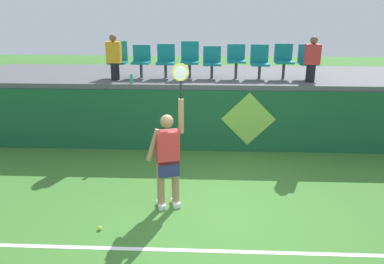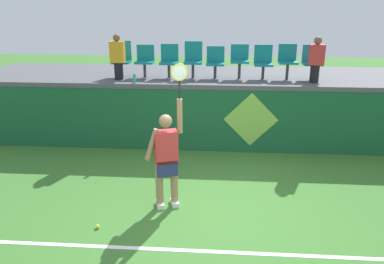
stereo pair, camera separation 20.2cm
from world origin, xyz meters
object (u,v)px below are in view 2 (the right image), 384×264
(stadium_chair_0, at_px, (122,58))
(stadium_chair_1, at_px, (145,59))
(stadium_chair_2, at_px, (169,59))
(stadium_chair_8, at_px, (312,60))
(spectator_1, at_px, (316,59))
(stadium_chair_7, at_px, (288,59))
(tennis_ball, at_px, (98,227))
(stadium_chair_5, at_px, (240,59))
(stadium_chair_4, at_px, (215,61))
(spectator_0, at_px, (118,56))
(stadium_chair_3, at_px, (193,58))
(stadium_chair_6, at_px, (263,61))
(tennis_player, at_px, (167,156))
(water_bottle, at_px, (134,78))

(stadium_chair_0, height_order, stadium_chair_1, stadium_chair_0)
(stadium_chair_2, bearing_deg, stadium_chair_8, -0.02)
(stadium_chair_2, distance_m, spectator_1, 3.51)
(stadium_chair_7, bearing_deg, tennis_ball, -128.13)
(stadium_chair_5, bearing_deg, stadium_chair_2, 179.78)
(tennis_ball, xyz_separation_m, stadium_chair_4, (1.74, 4.46, 1.98))
(stadium_chair_2, relative_size, spectator_0, 0.75)
(stadium_chair_3, bearing_deg, stadium_chair_0, 179.97)
(stadium_chair_5, xyz_separation_m, stadium_chair_6, (0.58, 0.01, -0.04))
(tennis_ball, bearing_deg, stadium_chair_8, 47.54)
(stadium_chair_1, xyz_separation_m, spectator_1, (4.10, -0.42, 0.10))
(stadium_chair_1, height_order, stadium_chair_5, stadium_chair_5)
(stadium_chair_2, xyz_separation_m, spectator_0, (-1.20, -0.40, 0.11))
(stadium_chair_4, height_order, stadium_chair_7, stadium_chair_7)
(tennis_player, distance_m, stadium_chair_1, 3.95)
(water_bottle, height_order, spectator_1, spectator_1)
(stadium_chair_1, bearing_deg, spectator_0, -146.09)
(stadium_chair_3, height_order, stadium_chair_4, stadium_chair_3)
(tennis_ball, xyz_separation_m, stadium_chair_3, (1.19, 4.47, 2.04))
(water_bottle, relative_size, stadium_chair_1, 0.28)
(stadium_chair_4, bearing_deg, stadium_chair_1, -179.98)
(spectator_0, bearing_deg, stadium_chair_7, 5.49)
(tennis_ball, distance_m, stadium_chair_8, 6.37)
(stadium_chair_3, xyz_separation_m, stadium_chair_5, (1.15, -0.01, -0.00))
(stadium_chair_4, bearing_deg, spectator_0, -170.46)
(tennis_player, relative_size, water_bottle, 11.38)
(water_bottle, relative_size, stadium_chair_2, 0.27)
(water_bottle, bearing_deg, tennis_ball, -87.99)
(stadium_chair_0, bearing_deg, spectator_1, -5.23)
(stadium_chair_8, distance_m, spectator_1, 0.43)
(stadium_chair_5, bearing_deg, spectator_0, -172.43)
(water_bottle, height_order, stadium_chair_8, stadium_chair_8)
(stadium_chair_1, relative_size, stadium_chair_5, 0.97)
(water_bottle, relative_size, stadium_chair_0, 0.25)
(stadium_chair_0, distance_m, stadium_chair_3, 1.80)
(water_bottle, distance_m, stadium_chair_8, 4.30)
(stadium_chair_5, bearing_deg, tennis_ball, -117.68)
(water_bottle, bearing_deg, stadium_chair_3, 31.43)
(tennis_player, relative_size, stadium_chair_3, 2.82)
(tennis_ball, relative_size, stadium_chair_2, 0.08)
(stadium_chair_3, bearing_deg, stadium_chair_5, -0.59)
(stadium_chair_7, xyz_separation_m, spectator_1, (0.58, -0.42, 0.07))
(stadium_chair_1, bearing_deg, stadium_chair_6, 0.11)
(stadium_chair_2, distance_m, stadium_chair_7, 2.91)
(stadium_chair_6, bearing_deg, tennis_ball, -123.14)
(tennis_ball, bearing_deg, stadium_chair_6, 56.86)
(spectator_0, bearing_deg, stadium_chair_4, 9.54)
(stadium_chair_0, distance_m, stadium_chair_8, 4.69)
(stadium_chair_6, xyz_separation_m, stadium_chair_7, (0.59, -0.00, 0.04))
(water_bottle, bearing_deg, spectator_1, 5.15)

